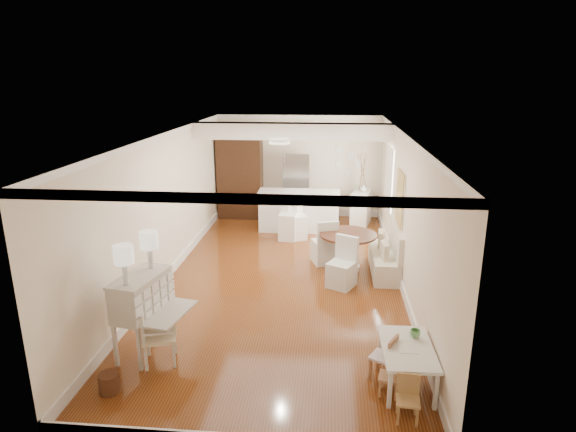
% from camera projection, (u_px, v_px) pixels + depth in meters
% --- Properties ---
extents(room, '(9.00, 9.04, 2.82)m').
position_uv_depth(room, '(286.00, 176.00, 9.16)').
color(room, brown).
rests_on(room, ground).
extents(secretary_bureau, '(1.10, 1.11, 1.19)m').
position_uv_depth(secretary_bureau, '(143.00, 315.00, 6.76)').
color(secretary_bureau, beige).
rests_on(secretary_bureau, ground).
extents(gustavian_armchair, '(0.58, 0.58, 0.82)m').
position_uv_depth(gustavian_armchair, '(160.00, 335.00, 6.57)').
color(gustavian_armchair, silver).
rests_on(gustavian_armchair, ground).
extents(wicker_basket, '(0.34, 0.34, 0.26)m').
position_uv_depth(wicker_basket, '(109.00, 383.00, 6.01)').
color(wicker_basket, '#502C19').
rests_on(wicker_basket, ground).
extents(kids_table, '(0.67, 1.09, 0.54)m').
position_uv_depth(kids_table, '(406.00, 365.00, 6.13)').
color(kids_table, white).
rests_on(kids_table, ground).
extents(kids_chair_a, '(0.30, 0.30, 0.52)m').
position_uv_depth(kids_chair_a, '(389.00, 376.00, 5.93)').
color(kids_chair_a, '#B37D51').
rests_on(kids_chair_a, ground).
extents(kids_chair_b, '(0.41, 0.41, 0.62)m').
position_uv_depth(kids_chair_b, '(383.00, 356.00, 6.27)').
color(kids_chair_b, '#AD754E').
rests_on(kids_chair_b, ground).
extents(kids_chair_c, '(0.29, 0.29, 0.55)m').
position_uv_depth(kids_chair_c, '(408.00, 399.00, 5.48)').
color(kids_chair_c, '#AD824E').
rests_on(kids_chair_c, ground).
extents(banquette, '(0.52, 1.60, 0.98)m').
position_uv_depth(banquette, '(385.00, 249.00, 9.58)').
color(banquette, silver).
rests_on(banquette, ground).
extents(dining_table, '(1.34, 1.34, 0.78)m').
position_uv_depth(dining_table, '(347.00, 252.00, 9.72)').
color(dining_table, '#4C2618').
rests_on(dining_table, ground).
extents(slip_chair_near, '(0.62, 0.63, 0.95)m').
position_uv_depth(slip_chair_near, '(342.00, 263.00, 8.94)').
color(slip_chair_near, silver).
rests_on(slip_chair_near, ground).
extents(slip_chair_far, '(0.59, 0.61, 0.96)m').
position_uv_depth(slip_chair_far, '(324.00, 241.00, 10.09)').
color(slip_chair_far, silver).
rests_on(slip_chair_far, ground).
extents(breakfast_counter, '(2.05, 0.65, 1.03)m').
position_uv_depth(breakfast_counter, '(299.00, 211.00, 12.22)').
color(breakfast_counter, white).
rests_on(breakfast_counter, ground).
extents(bar_stool_left, '(0.45, 0.45, 1.03)m').
position_uv_depth(bar_stool_left, '(288.00, 219.00, 11.52)').
color(bar_stool_left, white).
rests_on(bar_stool_left, ground).
extents(bar_stool_right, '(0.50, 0.50, 0.94)m').
position_uv_depth(bar_stool_right, '(298.00, 220.00, 11.57)').
color(bar_stool_right, white).
rests_on(bar_stool_right, ground).
extents(pantry_cabinet, '(1.20, 0.60, 2.30)m').
position_uv_depth(pantry_cabinet, '(240.00, 177.00, 13.22)').
color(pantry_cabinet, '#381E11').
rests_on(pantry_cabinet, ground).
extents(fridge, '(0.75, 0.65, 1.80)m').
position_uv_depth(fridge, '(309.00, 187.00, 13.10)').
color(fridge, silver).
rests_on(fridge, ground).
extents(sideboard, '(0.62, 1.02, 0.91)m').
position_uv_depth(sideboard, '(361.00, 208.00, 12.71)').
color(sideboard, beige).
rests_on(sideboard, ground).
extents(pencil_cup, '(0.15, 0.15, 0.10)m').
position_uv_depth(pencil_cup, '(415.00, 333.00, 6.27)').
color(pencil_cup, '#61A762').
rests_on(pencil_cup, kids_table).
extents(branch_vase, '(0.23, 0.23, 0.18)m').
position_uv_depth(branch_vase, '(364.00, 188.00, 12.53)').
color(branch_vase, silver).
rests_on(branch_vase, sideboard).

